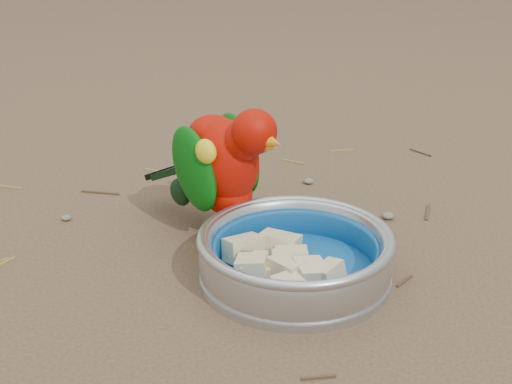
{
  "coord_description": "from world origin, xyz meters",
  "views": [
    {
      "loc": [
        -0.14,
        -0.78,
        0.43
      ],
      "look_at": [
        -0.03,
        0.05,
        0.08
      ],
      "focal_mm": 50.0,
      "sensor_mm": 36.0,
      "label": 1
    }
  ],
  "objects": [
    {
      "name": "fruit_wedges",
      "position": [
        0.0,
        -0.04,
        0.03
      ],
      "size": [
        0.14,
        0.14,
        0.03
      ],
      "primitive_type": null,
      "color": "beige",
      "rests_on": "food_bowl"
    },
    {
      "name": "bowl_wall",
      "position": [
        0.0,
        -0.04,
        0.04
      ],
      "size": [
        0.23,
        0.23,
        0.04
      ],
      "primitive_type": null,
      "color": "#B2B2BA",
      "rests_on": "food_bowl"
    },
    {
      "name": "ground",
      "position": [
        0.0,
        0.0,
        0.0
      ],
      "size": [
        60.0,
        60.0,
        0.0
      ],
      "primitive_type": "plane",
      "color": "brown"
    },
    {
      "name": "lory_parrot",
      "position": [
        -0.07,
        0.09,
        0.09
      ],
      "size": [
        0.22,
        0.24,
        0.18
      ],
      "primitive_type": null,
      "rotation": [
        0.0,
        0.0,
        -2.46
      ],
      "color": "#A90B01",
      "rests_on": "ground"
    },
    {
      "name": "ground_debris",
      "position": [
        0.04,
        0.07,
        0.0
      ],
      "size": [
        0.9,
        0.8,
        0.01
      ],
      "primitive_type": null,
      "color": "olive",
      "rests_on": "ground"
    },
    {
      "name": "food_bowl",
      "position": [
        0.0,
        -0.04,
        0.01
      ],
      "size": [
        0.23,
        0.23,
        0.02
      ],
      "primitive_type": "cylinder",
      "color": "#B2B2BA",
      "rests_on": "ground"
    }
  ]
}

